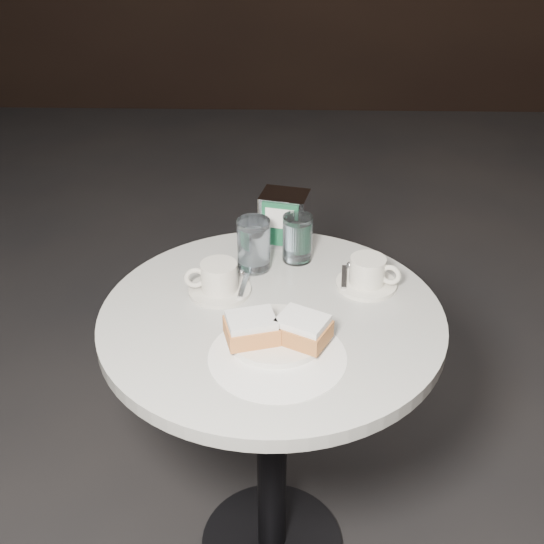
{
  "coord_description": "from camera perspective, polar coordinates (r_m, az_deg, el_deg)",
  "views": [
    {
      "loc": [
        0.03,
        -1.13,
        1.54
      ],
      "look_at": [
        0.0,
        0.02,
        0.83
      ],
      "focal_mm": 45.0,
      "sensor_mm": 36.0,
      "label": 1
    }
  ],
  "objects": [
    {
      "name": "coffee_cup_left",
      "position": [
        1.43,
        -4.49,
        -0.66
      ],
      "size": [
        0.15,
        0.15,
        0.07
      ],
      "rotation": [
        0.0,
        0.0,
        0.16
      ],
      "color": "beige",
      "rests_on": "cafe_table"
    },
    {
      "name": "napkin_dispenser",
      "position": [
        1.6,
        1.03,
        4.52
      ],
      "size": [
        0.12,
        0.11,
        0.12
      ],
      "rotation": [
        0.0,
        0.0,
        -0.22
      ],
      "color": "silver",
      "rests_on": "cafe_table"
    },
    {
      "name": "beignet_plate",
      "position": [
        1.29,
        0.38,
        -4.99
      ],
      "size": [
        0.21,
        0.2,
        0.06
      ],
      "rotation": [
        0.0,
        0.0,
        -0.04
      ],
      "color": "silver",
      "rests_on": "cafe_table"
    },
    {
      "name": "coffee_cup_right",
      "position": [
        1.46,
        8.02,
        -0.18
      ],
      "size": [
        0.17,
        0.17,
        0.07
      ],
      "rotation": [
        0.0,
        0.0,
        -0.34
      ],
      "color": "white",
      "rests_on": "cafe_table"
    },
    {
      "name": "sugar_spill",
      "position": [
        1.27,
        0.46,
        -7.07
      ],
      "size": [
        0.29,
        0.29,
        0.0
      ],
      "primitive_type": "cylinder",
      "rotation": [
        0.0,
        0.0,
        0.16
      ],
      "color": "white",
      "rests_on": "cafe_table"
    },
    {
      "name": "cafe_table",
      "position": [
        1.5,
        -0.02,
        -9.62
      ],
      "size": [
        0.7,
        0.7,
        0.74
      ],
      "color": "black",
      "rests_on": "ground"
    },
    {
      "name": "water_glass_left",
      "position": [
        1.5,
        -1.54,
        2.24
      ],
      "size": [
        0.09,
        0.09,
        0.12
      ],
      "rotation": [
        0.0,
        0.0,
        0.24
      ],
      "color": "silver",
      "rests_on": "cafe_table"
    },
    {
      "name": "water_glass_right",
      "position": [
        1.53,
        2.14,
        2.79
      ],
      "size": [
        0.08,
        0.08,
        0.11
      ],
      "rotation": [
        0.0,
        0.0,
        -0.26
      ],
      "color": "silver",
      "rests_on": "cafe_table"
    }
  ]
}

